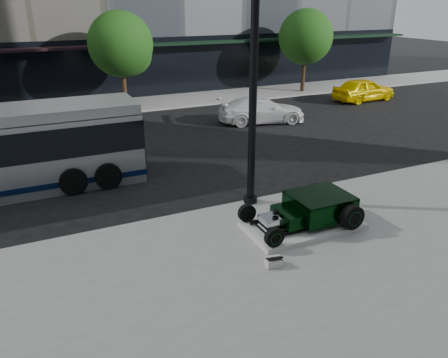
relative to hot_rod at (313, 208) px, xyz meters
name	(u,v)px	position (x,y,z in m)	size (l,w,h in m)	color
ground	(181,189)	(-2.56, 4.39, -0.70)	(120.00, 120.00, 0.00)	black
sidewalk_far	(107,107)	(-2.56, 18.39, -0.64)	(70.00, 4.00, 0.12)	gray
street_trees	(123,47)	(-1.42, 17.46, 3.07)	(29.80, 3.80, 5.70)	black
display_plinth	(303,225)	(-0.33, 0.00, -0.50)	(3.40, 1.80, 0.15)	silver
hot_rod	(313,208)	(0.00, 0.00, 0.00)	(3.22, 2.00, 0.81)	black
info_plaque	(274,262)	(-2.14, -1.38, -0.45)	(0.45, 0.37, 0.31)	silver
lamppost	(253,89)	(-0.91, 2.19, 3.15)	(0.44, 0.44, 8.07)	black
white_sedan	(262,110)	(4.61, 11.32, 0.00)	(1.94, 4.78, 1.39)	white
yellow_taxi	(364,89)	(13.60, 13.38, 0.06)	(1.78, 4.44, 1.51)	#FFDA00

